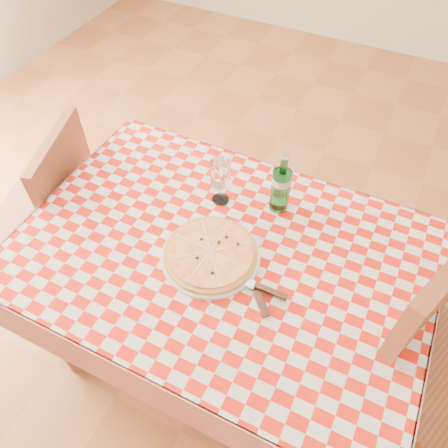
# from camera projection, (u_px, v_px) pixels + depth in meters

# --- Properties ---
(dining_table) EXTENTS (1.20, 0.80, 0.75)m
(dining_table) POSITION_uv_depth(u_px,v_px,m) (222.00, 269.00, 1.45)
(dining_table) COLOR brown
(dining_table) RESTS_ON ground
(tablecloth) EXTENTS (1.30, 0.90, 0.01)m
(tablecloth) POSITION_uv_depth(u_px,v_px,m) (221.00, 252.00, 1.38)
(tablecloth) COLOR #B3160B
(tablecloth) RESTS_ON dining_table
(chair_near) EXTENTS (0.60, 0.60, 1.02)m
(chair_near) POSITION_uv_depth(u_px,v_px,m) (442.00, 359.00, 1.33)
(chair_near) COLOR brown
(chair_near) RESTS_ON ground
(chair_far) EXTENTS (0.50, 0.50, 0.89)m
(chair_far) POSITION_uv_depth(u_px,v_px,m) (55.00, 208.00, 1.83)
(chair_far) COLOR brown
(chair_far) RESTS_ON ground
(pizza_plate) EXTENTS (0.34, 0.34, 0.04)m
(pizza_plate) POSITION_uv_depth(u_px,v_px,m) (211.00, 253.00, 1.35)
(pizza_plate) COLOR #CF8945
(pizza_plate) RESTS_ON tablecloth
(water_bottle) EXTENTS (0.07, 0.07, 0.24)m
(water_bottle) POSITION_uv_depth(u_px,v_px,m) (281.00, 182.00, 1.41)
(water_bottle) COLOR #175D23
(water_bottle) RESTS_ON tablecloth
(wine_glass) EXTENTS (0.09, 0.09, 0.17)m
(wine_glass) POSITION_uv_depth(u_px,v_px,m) (220.00, 182.00, 1.46)
(wine_glass) COLOR white
(wine_glass) RESTS_ON tablecloth
(cutlery) EXTENTS (0.31, 0.28, 0.03)m
(cutlery) POSITION_uv_depth(u_px,v_px,m) (255.00, 286.00, 1.28)
(cutlery) COLOR silver
(cutlery) RESTS_ON tablecloth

